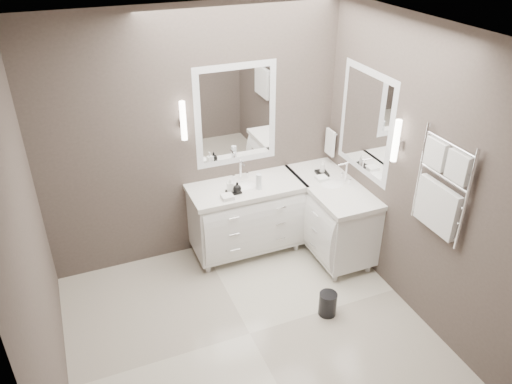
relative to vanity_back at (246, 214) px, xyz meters
name	(u,v)px	position (x,y,z in m)	size (l,w,h in m)	color
floor	(250,334)	(-0.45, -1.23, -0.49)	(3.20, 3.00, 0.01)	beige
ceiling	(247,35)	(-0.45, -1.23, 2.22)	(3.20, 3.00, 0.01)	white
wall_back	(195,139)	(-0.45, 0.28, 0.86)	(3.20, 0.01, 2.70)	#4B413C
wall_front	(349,343)	(-0.45, -2.73, 0.86)	(3.20, 0.01, 2.70)	#4B413C
wall_left	(32,257)	(-2.06, -1.23, 0.86)	(0.01, 3.00, 2.70)	#4B413C
wall_right	(414,174)	(1.15, -1.23, 0.86)	(0.01, 3.00, 2.70)	#4B413C
vanity_back	(246,214)	(0.00, 0.00, 0.00)	(1.24, 0.59, 0.97)	white
vanity_right	(330,213)	(0.88, -0.33, 0.00)	(0.59, 1.24, 0.97)	white
mirror_back	(236,115)	(0.00, 0.26, 1.06)	(0.90, 0.02, 1.10)	white
mirror_right	(366,123)	(1.14, -0.43, 1.06)	(0.02, 0.90, 1.10)	white
sconce_back	(183,122)	(-0.58, 0.20, 1.11)	(0.06, 0.06, 0.40)	white
sconce_right	(396,142)	(1.08, -1.01, 1.11)	(0.06, 0.06, 0.40)	white
towel_bar_corner	(330,142)	(1.09, 0.13, 0.63)	(0.03, 0.22, 0.30)	white
towel_ladder	(440,192)	(1.10, -1.63, 0.91)	(0.06, 0.58, 0.90)	white
waste_bin	(328,304)	(0.34, -1.26, -0.36)	(0.17, 0.17, 0.24)	black
amenity_tray_back	(234,192)	(-0.18, -0.10, 0.38)	(0.15, 0.11, 0.02)	black
amenity_tray_right	(322,173)	(0.88, -0.08, 0.38)	(0.12, 0.16, 0.02)	black
water_bottle	(259,182)	(0.10, -0.12, 0.45)	(0.06, 0.06, 0.17)	silver
soap_bottle_a	(230,185)	(-0.21, -0.08, 0.46)	(0.06, 0.07, 0.14)	white
soap_bottle_b	(237,187)	(-0.15, -0.13, 0.44)	(0.09, 0.09, 0.11)	black
soap_bottle_c	(323,166)	(0.88, -0.08, 0.46)	(0.06, 0.06, 0.14)	white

